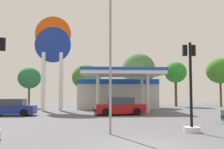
% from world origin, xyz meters
% --- Properties ---
extents(ground_plane, '(90.00, 90.00, 0.00)m').
position_xyz_m(ground_plane, '(0.00, 0.00, 0.00)').
color(ground_plane, '#56565B').
rests_on(ground_plane, ground).
extents(gas_station, '(10.10, 12.94, 4.56)m').
position_xyz_m(gas_station, '(0.98, 24.65, 2.18)').
color(gas_station, beige).
rests_on(gas_station, ground).
extents(station_pole_sign, '(4.07, 0.56, 10.76)m').
position_xyz_m(station_pole_sign, '(-6.70, 20.34, 6.75)').
color(station_pole_sign, white).
rests_on(station_pole_sign, ground).
extents(car_0, '(4.14, 1.92, 1.47)m').
position_xyz_m(car_0, '(-9.21, 14.23, 0.67)').
color(car_0, black).
rests_on(car_0, ground).
extents(car_1, '(4.75, 2.59, 1.62)m').
position_xyz_m(car_1, '(0.34, 14.37, 0.73)').
color(car_1, black).
rests_on(car_1, ground).
extents(traffic_signal_1, '(0.82, 0.82, 4.58)m').
position_xyz_m(traffic_signal_1, '(3.00, 3.45, 1.56)').
color(traffic_signal_1, silver).
rests_on(traffic_signal_1, ground).
extents(tree_1, '(3.11, 3.11, 5.56)m').
position_xyz_m(tree_1, '(-10.94, 27.27, 4.07)').
color(tree_1, brown).
rests_on(tree_1, ground).
extents(tree_2, '(4.29, 4.29, 6.21)m').
position_xyz_m(tree_2, '(-3.16, 29.59, 4.35)').
color(tree_2, brown).
rests_on(tree_2, ground).
extents(tree_3, '(4.78, 4.78, 7.79)m').
position_xyz_m(tree_3, '(4.44, 28.13, 5.43)').
color(tree_3, brown).
rests_on(tree_3, ground).
extents(tree_4, '(3.32, 3.32, 6.76)m').
position_xyz_m(tree_4, '(10.29, 29.38, 5.12)').
color(tree_4, brown).
rests_on(tree_4, ground).
extents(tree_5, '(4.05, 4.05, 7.18)m').
position_xyz_m(tree_5, '(16.45, 27.73, 5.29)').
color(tree_5, brown).
rests_on(tree_5, ground).
extents(corner_streetlamp, '(0.24, 1.48, 7.36)m').
position_xyz_m(corner_streetlamp, '(-1.14, 2.84, 4.39)').
color(corner_streetlamp, gray).
rests_on(corner_streetlamp, ground).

